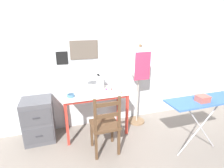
# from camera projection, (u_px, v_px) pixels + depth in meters

# --- Properties ---
(ground_plane) EXTENTS (14.00, 14.00, 0.00)m
(ground_plane) POSITION_uv_depth(u_px,v_px,m) (100.00, 140.00, 2.96)
(ground_plane) COLOR gray
(wall_back) EXTENTS (10.00, 0.07, 2.55)m
(wall_back) POSITION_uv_depth(u_px,v_px,m) (90.00, 59.00, 3.09)
(wall_back) COLOR silver
(wall_back) RESTS_ON ground_plane
(sewing_table) EXTENTS (1.09, 0.54, 0.78)m
(sewing_table) POSITION_uv_depth(u_px,v_px,m) (95.00, 98.00, 2.97)
(sewing_table) COLOR silver
(sewing_table) RESTS_ON ground_plane
(sewing_machine) EXTENTS (0.34, 0.17, 0.29)m
(sewing_machine) POSITION_uv_depth(u_px,v_px,m) (94.00, 83.00, 3.01)
(sewing_machine) COLOR white
(sewing_machine) RESTS_ON sewing_table
(fabric_bowl) EXTENTS (0.12, 0.12, 0.05)m
(fabric_bowl) POSITION_uv_depth(u_px,v_px,m) (71.00, 95.00, 2.74)
(fabric_bowl) COLOR teal
(fabric_bowl) RESTS_ON sewing_table
(scissors) EXTENTS (0.13, 0.10, 0.01)m
(scissors) POSITION_uv_depth(u_px,v_px,m) (123.00, 92.00, 2.95)
(scissors) COLOR silver
(scissors) RESTS_ON sewing_table
(thread_spool_near_machine) EXTENTS (0.04, 0.04, 0.03)m
(thread_spool_near_machine) POSITION_uv_depth(u_px,v_px,m) (106.00, 89.00, 3.02)
(thread_spool_near_machine) COLOR purple
(thread_spool_near_machine) RESTS_ON sewing_table
(thread_spool_mid_table) EXTENTS (0.04, 0.04, 0.04)m
(thread_spool_mid_table) POSITION_uv_depth(u_px,v_px,m) (110.00, 90.00, 3.00)
(thread_spool_mid_table) COLOR silver
(thread_spool_mid_table) RESTS_ON sewing_table
(thread_spool_far_edge) EXTENTS (0.04, 0.04, 0.03)m
(thread_spool_far_edge) POSITION_uv_depth(u_px,v_px,m) (112.00, 89.00, 3.05)
(thread_spool_far_edge) COLOR red
(thread_spool_far_edge) RESTS_ON sewing_table
(wooden_chair) EXTENTS (0.40, 0.38, 0.95)m
(wooden_chair) POSITION_uv_depth(u_px,v_px,m) (105.00, 125.00, 2.56)
(wooden_chair) COLOR #513823
(wooden_chair) RESTS_ON ground_plane
(filing_cabinet) EXTENTS (0.47, 0.46, 0.73)m
(filing_cabinet) POSITION_uv_depth(u_px,v_px,m) (39.00, 120.00, 2.88)
(filing_cabinet) COLOR #4C4C51
(filing_cabinet) RESTS_ON ground_plane
(dress_form) EXTENTS (0.35, 0.32, 1.54)m
(dress_form) POSITION_uv_depth(u_px,v_px,m) (139.00, 67.00, 3.16)
(dress_form) COLOR #846647
(dress_form) RESTS_ON ground_plane
(ironing_board) EXTENTS (1.14, 0.36, 0.87)m
(ironing_board) POSITION_uv_depth(u_px,v_px,m) (205.00, 103.00, 2.45)
(ironing_board) COLOR #3D6BAD
(ironing_board) RESTS_ON ground_plane
(storage_box) EXTENTS (0.16, 0.14, 0.09)m
(storage_box) POSITION_uv_depth(u_px,v_px,m) (203.00, 99.00, 2.35)
(storage_box) COLOR #AD564C
(storage_box) RESTS_ON ironing_board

